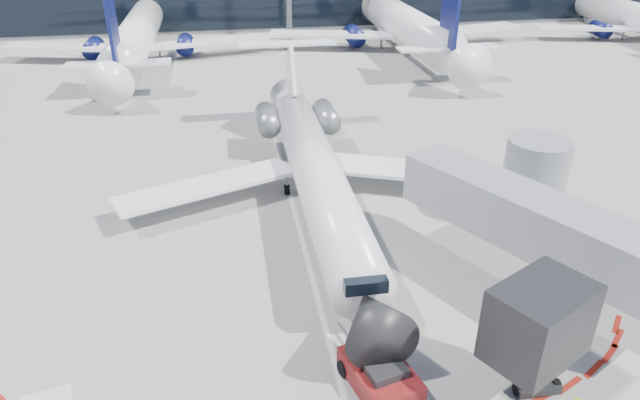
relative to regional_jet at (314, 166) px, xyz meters
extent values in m
plane|color=gray|center=(-1.29, -5.55, -2.30)|extent=(260.00, 260.00, 0.00)
cube|color=silver|center=(-1.29, -3.55, -2.29)|extent=(0.25, 40.00, 0.01)
cube|color=gray|center=(7.71, -10.05, 1.30)|extent=(8.22, 12.61, 2.30)
cube|color=black|center=(4.65, -15.79, 1.30)|extent=(3.86, 3.44, 2.60)
cylinder|color=slate|center=(5.45, -15.39, -1.10)|extent=(0.36, 0.36, 2.40)
cube|color=black|center=(5.45, -15.39, -2.08)|extent=(1.60, 0.60, 0.30)
cylinder|color=gray|center=(10.76, -4.31, 0.10)|extent=(3.20, 3.20, 4.80)
cylinder|color=black|center=(10.76, -4.31, -2.05)|extent=(4.00, 4.00, 0.50)
cylinder|color=white|center=(0.00, -1.13, -0.03)|extent=(2.60, 21.18, 2.60)
cone|color=black|center=(0.00, -13.07, -0.03)|extent=(2.60, 2.70, 2.60)
cone|color=white|center=(0.00, 11.19, -0.03)|extent=(2.60, 3.47, 2.60)
cube|color=black|center=(0.00, -11.53, 0.50)|extent=(1.64, 1.35, 0.53)
cube|color=white|center=(-5.97, 0.31, -0.90)|extent=(10.31, 6.11, 0.30)
cube|color=white|center=(5.97, 0.31, -0.90)|extent=(10.31, 6.11, 0.30)
cube|color=white|center=(0.00, 10.23, 2.28)|extent=(0.24, 4.52, 4.60)
cube|color=white|center=(0.00, 12.25, 4.01)|extent=(6.93, 1.54, 0.15)
cylinder|color=slate|center=(-1.97, 7.34, 0.21)|extent=(1.44, 3.27, 1.44)
cylinder|color=slate|center=(1.97, 7.34, 0.21)|extent=(1.44, 3.27, 1.44)
cylinder|color=black|center=(0.00, -9.99, -2.03)|extent=(0.21, 0.54, 0.54)
cylinder|color=black|center=(-1.44, 1.28, -1.99)|extent=(0.29, 0.62, 0.62)
cylinder|color=black|center=(1.44, 1.28, -1.99)|extent=(0.29, 0.62, 0.62)
cylinder|color=slate|center=(0.00, -9.99, -1.77)|extent=(0.17, 0.17, 1.06)
cube|color=#500B12|center=(0.05, -14.22, -1.77)|extent=(2.63, 3.45, 0.86)
cube|color=black|center=(0.12, -14.50, -1.20)|extent=(1.59, 1.45, 0.33)
cylinder|color=slate|center=(-0.49, -12.19, -1.96)|extent=(0.73, 2.43, 0.10)
cylinder|color=black|center=(1.19, -15.01, -1.99)|extent=(0.41, 0.66, 0.61)
cylinder|color=black|center=(-1.10, -13.44, -1.99)|extent=(0.41, 0.66, 0.61)
cylinder|color=black|center=(0.66, -12.97, -1.99)|extent=(0.41, 0.66, 0.61)
camera|label=1|loc=(-4.52, -28.52, 13.13)|focal=32.00mm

